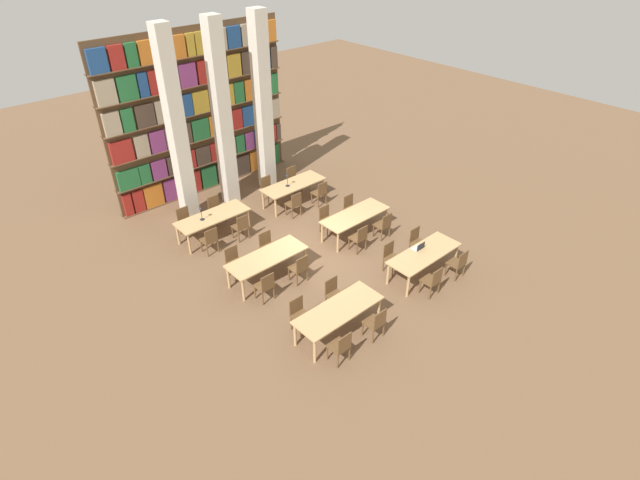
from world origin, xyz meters
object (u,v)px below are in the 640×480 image
Objects in this scene: chair_10 at (299,268)px; reading_table_4 at (213,218)px; chair_17 at (185,220)px; laptop at (418,248)px; desk_lamp_0 at (201,211)px; chair_23 at (294,178)px; chair_5 at (391,256)px; chair_9 at (234,261)px; chair_21 at (268,188)px; chair_4 at (432,280)px; chair_6 at (458,263)px; chair_12 at (359,237)px; reading_table_5 at (294,186)px; chair_1 at (300,314)px; chair_0 at (341,346)px; desk_lamp_1 at (287,178)px; chair_8 at (265,286)px; reading_table_0 at (339,312)px; reading_table_1 at (424,255)px; chair_2 at (376,322)px; chair_7 at (417,241)px; chair_11 at (268,245)px; chair_3 at (334,293)px; pillar_right at (263,106)px; chair_13 at (327,219)px; chair_16 at (210,240)px; pillar_left at (176,129)px; chair_14 at (383,225)px; chair_18 at (241,226)px; chair_22 at (320,192)px; chair_19 at (216,208)px; reading_table_3 at (355,216)px; chair_20 at (294,204)px; chair_15 at (351,207)px; reading_table_2 at (267,258)px.

reading_table_4 is at bearing 98.47° from chair_10.
laptop is at bearing 122.83° from chair_17.
chair_23 is (4.08, 0.69, -0.55)m from desk_lamp_0.
chair_5 is 4.32m from chair_9.
chair_21 is at bearing 13.12° from desk_lamp_0.
chair_6 is at bearing 0.00° from chair_4.
laptop is 0.37× the size of chair_12.
reading_table_5 is (3.16, -0.01, 0.00)m from reading_table_4.
chair_1 and chair_10 have the same top height.
chair_0 is 7.24m from desk_lamp_1.
chair_8 is at bearing -21.07° from chair_5.
reading_table_1 is at bearing 1.65° from reading_table_0.
reading_table_5 is at bearing -127.96° from chair_1.
reading_table_5 is at bearing 128.16° from chair_21.
chair_2 is 7.31m from chair_21.
chair_2 is 1.00× the size of chair_7.
chair_3 is at bearing 89.53° from chair_11.
laptop is at bearing 96.55° from chair_21.
reading_table_0 is at bearing -114.45° from pillar_right.
chair_13 is (2.26, 4.18, 0.00)m from chair_2.
chair_21 is (-0.66, 6.19, -0.18)m from reading_table_1.
chair_16 is at bearing -49.77° from laptop.
pillar_left is 8.61m from chair_4.
desk_lamp_1 is (-0.38, 5.26, 0.27)m from laptop.
desk_lamp_1 is at bearing 44.63° from chair_8.
chair_12 is at bearing -96.49° from reading_table_5.
desk_lamp_1 reaches higher than reading_table_4.
chair_8 is at bearing 89.26° from chair_17.
chair_4 is 1.42m from chair_5.
chair_14 is (3.77, -5.10, -2.53)m from pillar_left.
chair_9 is 2.78m from chair_17.
chair_21 is at bearing -86.82° from chair_13.
chair_10 is 1.96× the size of desk_lamp_0.
chair_23 reaches higher than reading_table_0.
chair_9 is at bearing 88.88° from chair_17.
chair_22 is (3.21, -0.01, 0.00)m from chair_18.
reading_table_1 is 2.58× the size of chair_16.
chair_19 is (0.56, 6.29, -0.18)m from reading_table_0.
chair_7 reaches higher than reading_table_0.
reading_table_1 is 4.80m from chair_22.
chair_12 is at bearing -95.18° from pillar_right.
chair_20 reaches higher than reading_table_3.
chair_17 and chair_20 have the same top height.
chair_7 is at bearing -48.70° from desk_lamp_0.
chair_15 is (0.59, -3.69, -2.53)m from pillar_right.
pillar_left reaches higher than reading_table_1.
chair_21 is at bearing 92.12° from chair_12.
chair_6 is 1.00× the size of chair_8.
reading_table_0 is at bearing -90.34° from reading_table_2.
desk_lamp_0 is at bearing -57.22° from chair_5.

